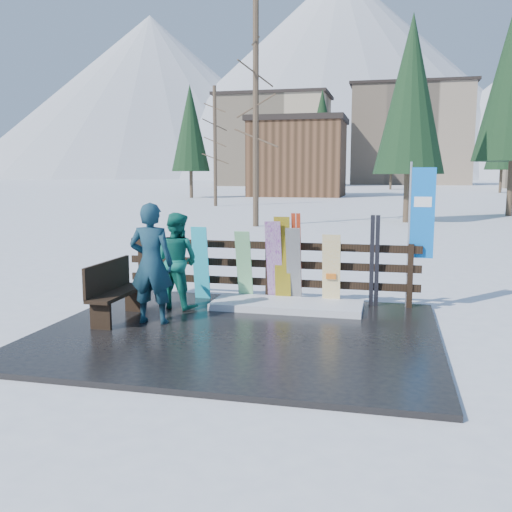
% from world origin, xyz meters
% --- Properties ---
extents(ground, '(700.00, 700.00, 0.00)m').
position_xyz_m(ground, '(0.00, 0.00, 0.00)').
color(ground, white).
rests_on(ground, ground).
extents(deck, '(6.00, 5.00, 0.08)m').
position_xyz_m(deck, '(0.00, 0.00, 0.04)').
color(deck, black).
rests_on(deck, ground).
extents(fence, '(5.60, 0.10, 1.15)m').
position_xyz_m(fence, '(0.00, 2.20, 0.74)').
color(fence, black).
rests_on(fence, deck).
extents(snow_patch, '(2.66, 1.00, 0.12)m').
position_xyz_m(snow_patch, '(0.47, 1.60, 0.14)').
color(snow_patch, white).
rests_on(snow_patch, deck).
extents(bench, '(0.41, 1.50, 0.97)m').
position_xyz_m(bench, '(-2.17, 0.18, 0.60)').
color(bench, black).
rests_on(bench, deck).
extents(snowboard_0, '(0.31, 0.24, 1.41)m').
position_xyz_m(snowboard_0, '(-1.28, 1.98, 0.78)').
color(snowboard_0, '#29CDEB').
rests_on(snowboard_0, deck).
extents(snowboard_1, '(0.28, 0.36, 1.35)m').
position_xyz_m(snowboard_1, '(-0.42, 1.98, 0.75)').
color(snowboard_1, silver).
rests_on(snowboard_1, deck).
extents(snowboard_2, '(0.29, 0.25, 1.62)m').
position_xyz_m(snowboard_2, '(0.31, 1.98, 0.89)').
color(snowboard_2, yellow).
rests_on(snowboard_2, deck).
extents(snowboard_3, '(0.29, 0.40, 1.54)m').
position_xyz_m(snowboard_3, '(0.16, 1.98, 0.85)').
color(snowboard_3, silver).
rests_on(snowboard_3, deck).
extents(snowboard_4, '(0.26, 0.36, 1.43)m').
position_xyz_m(snowboard_4, '(0.52, 1.98, 0.79)').
color(snowboard_4, black).
rests_on(snowboard_4, deck).
extents(snowboard_5, '(0.32, 0.20, 1.32)m').
position_xyz_m(snowboard_5, '(1.21, 1.98, 0.74)').
color(snowboard_5, white).
rests_on(snowboard_5, deck).
extents(ski_pair_a, '(0.17, 0.33, 1.69)m').
position_xyz_m(ski_pair_a, '(0.56, 2.05, 0.92)').
color(ski_pair_a, '#B83116').
rests_on(ski_pair_a, deck).
extents(ski_pair_b, '(0.17, 0.26, 1.68)m').
position_xyz_m(ski_pair_b, '(1.97, 2.05, 0.92)').
color(ski_pair_b, black).
rests_on(ski_pair_b, deck).
extents(rental_flag, '(0.45, 0.04, 2.60)m').
position_xyz_m(rental_flag, '(2.72, 2.25, 1.69)').
color(rental_flag, silver).
rests_on(rental_flag, deck).
extents(person_front, '(0.74, 0.52, 1.94)m').
position_xyz_m(person_front, '(-1.47, 0.13, 1.05)').
color(person_front, '#1A4B53').
rests_on(person_front, deck).
extents(person_back, '(0.98, 0.86, 1.71)m').
position_xyz_m(person_back, '(-1.47, 1.23, 0.94)').
color(person_back, '#136D5B').
rests_on(person_back, deck).
extents(resort_buildings, '(73.00, 87.60, 22.60)m').
position_xyz_m(resort_buildings, '(1.03, 115.41, 9.81)').
color(resort_buildings, tan).
rests_on(resort_buildings, ground).
extents(trees, '(42.11, 68.93, 14.39)m').
position_xyz_m(trees, '(5.16, 48.53, 6.12)').
color(trees, '#382B1E').
rests_on(trees, ground).
extents(mountains, '(520.00, 260.00, 120.00)m').
position_xyz_m(mountains, '(-10.50, 328.41, 50.20)').
color(mountains, white).
rests_on(mountains, ground).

